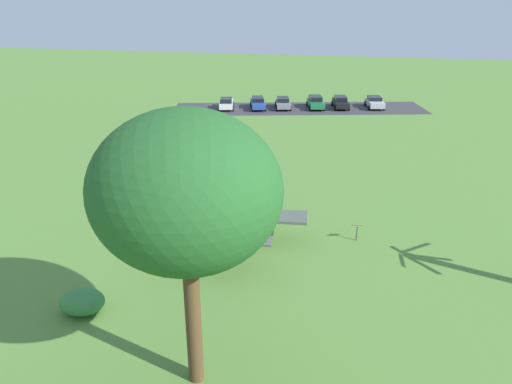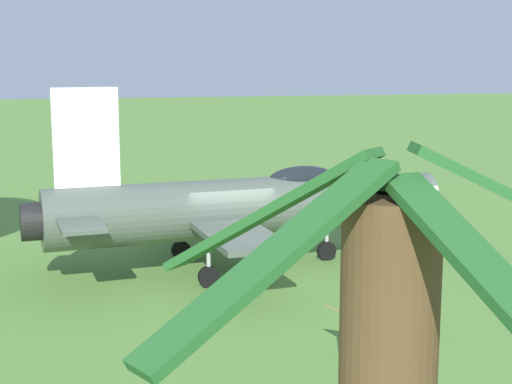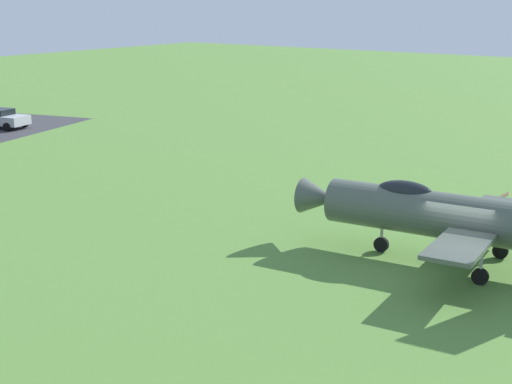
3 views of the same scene
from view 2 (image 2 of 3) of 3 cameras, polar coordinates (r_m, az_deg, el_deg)
ground_plane at (r=23.35m, az=-2.02°, el=-5.70°), size 200.00×200.00×0.00m
display_jet at (r=23.02m, az=-1.16°, el=-1.04°), size 8.98×12.73×5.47m
info_plaque at (r=16.50m, az=6.28°, el=-9.35°), size 0.68×0.53×1.14m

